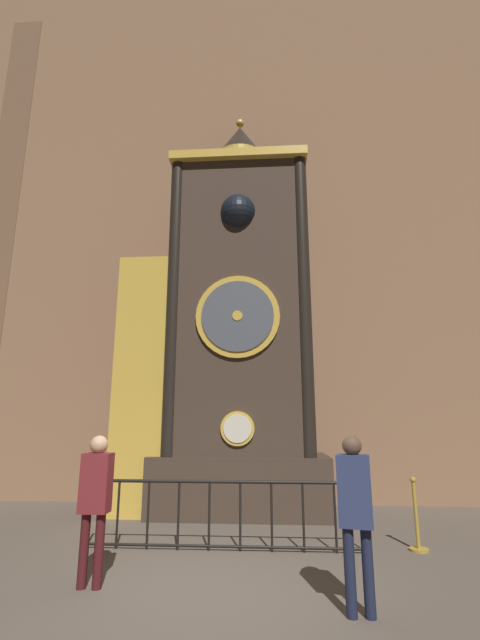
{
  "coord_description": "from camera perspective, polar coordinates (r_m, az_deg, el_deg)",
  "views": [
    {
      "loc": [
        0.79,
        -5.26,
        1.89
      ],
      "look_at": [
        0.16,
        4.09,
        4.07
      ],
      "focal_mm": 24.0,
      "sensor_mm": 36.0,
      "label": 1
    }
  ],
  "objects": [
    {
      "name": "visitor_far",
      "position": [
        4.94,
        15.11,
        -22.69
      ],
      "size": [
        0.38,
        0.29,
        1.72
      ],
      "rotation": [
        0.0,
        0.0,
        -0.21
      ],
      "color": "#1B213A",
      "rests_on": "ground_plane"
    },
    {
      "name": "railing_fence",
      "position": [
        7.04,
        -2.05,
        -24.13
      ],
      "size": [
        4.26,
        0.05,
        0.99
      ],
      "color": "black",
      "rests_on": "ground_plane"
    },
    {
      "name": "ground_plane",
      "position": [
        5.64,
        -5.25,
        -32.65
      ],
      "size": [
        28.0,
        28.0,
        0.0
      ],
      "primitive_type": "plane",
      "color": "brown"
    },
    {
      "name": "cathedral_back_wall",
      "position": [
        12.2,
        -0.77,
        15.9
      ],
      "size": [
        24.0,
        0.32,
        15.64
      ],
      "color": "#936B4C",
      "rests_on": "ground_plane"
    },
    {
      "name": "clock_tower",
      "position": [
        9.58,
        -2.0,
        -1.13
      ],
      "size": [
        4.46,
        1.83,
        9.28
      ],
      "color": "#423328",
      "rests_on": "ground_plane"
    },
    {
      "name": "stanchion_post",
      "position": [
        7.55,
        22.53,
        -24.06
      ],
      "size": [
        0.28,
        0.28,
        1.04
      ],
      "color": "#B28E33",
      "rests_on": "ground_plane"
    },
    {
      "name": "visitor_near",
      "position": [
        5.79,
        -18.71,
        -21.06
      ],
      "size": [
        0.34,
        0.22,
        1.7
      ],
      "rotation": [
        0.0,
        0.0,
        -0.01
      ],
      "color": "#461518",
      "rests_on": "ground_plane"
    }
  ]
}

